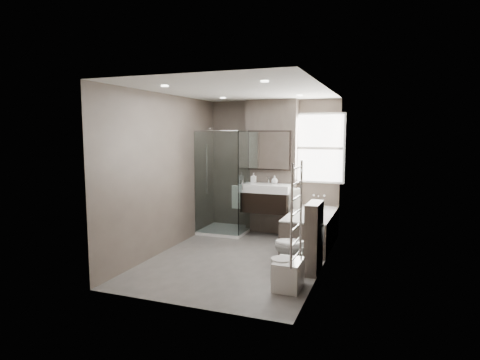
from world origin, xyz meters
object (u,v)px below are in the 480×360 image
at_px(bathtub, 311,227).
at_px(toilet, 297,247).
at_px(vanity, 266,198).
at_px(bidet, 288,274).

xyz_separation_m(bathtub, toilet, (0.05, -1.36, 0.03)).
height_order(vanity, bathtub, vanity).
xyz_separation_m(bathtub, bidet, (0.09, -2.07, -0.12)).
relative_size(bathtub, toilet, 2.30).
bearing_deg(vanity, toilet, -60.12).
distance_m(bathtub, bidet, 2.07).
distance_m(vanity, bathtub, 1.07).
bearing_deg(bidet, vanity, 112.98).
bearing_deg(toilet, vanity, -141.12).
relative_size(vanity, toilet, 1.36).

